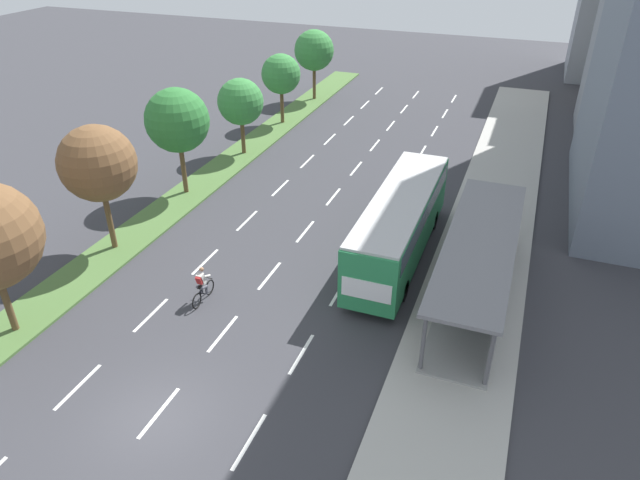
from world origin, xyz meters
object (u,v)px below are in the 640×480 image
object	(u,v)px
bus	(400,220)
median_tree_fifth	(281,74)
median_tree_second	(98,164)
median_tree_farthest	(314,50)
cyclist	(202,286)
median_tree_fourth	(241,102)
median_tree_third	(177,121)
bus_shelter	(484,263)

from	to	relation	value
bus	median_tree_fifth	bearing A→B (deg)	129.72
median_tree_second	median_tree_farthest	xyz separation A→B (m)	(0.29, 27.50, -0.38)
cyclist	bus	bearing A→B (deg)	43.19
cyclist	median_tree_fifth	world-z (taller)	median_tree_fifth
cyclist	median_tree_farthest	size ratio (longest dim) A/B	0.31
cyclist	median_tree_fourth	xyz separation A→B (m)	(-6.25, 16.05, 2.95)
median_tree_third	median_tree_farthest	distance (m)	20.63
median_tree_fifth	median_tree_farthest	distance (m)	6.88
median_tree_third	bus_shelter	bearing A→B (deg)	-14.49
median_tree_second	median_tree_third	distance (m)	6.88
median_tree_second	median_tree_fifth	bearing A→B (deg)	89.37
cyclist	median_tree_second	bearing A→B (deg)	160.66
cyclist	median_tree_farthest	distance (m)	30.66
median_tree_fifth	cyclist	bearing A→B (deg)	-74.55
bus	median_tree_fifth	xyz separation A→B (m)	(-13.48, 16.22, 1.86)
median_tree_fourth	median_tree_fifth	distance (m)	6.88
median_tree_fourth	median_tree_fifth	size ratio (longest dim) A/B	0.97
median_tree_farthest	median_tree_third	bearing A→B (deg)	-91.01
median_tree_third	median_tree_fifth	bearing A→B (deg)	88.74
cyclist	median_tree_fourth	distance (m)	17.48
cyclist	median_tree_third	bearing A→B (deg)	125.88
median_tree_fourth	median_tree_third	bearing A→B (deg)	-93.26
bus	median_tree_fifth	distance (m)	21.17
median_tree_third	median_tree_fourth	world-z (taller)	median_tree_third
cyclist	median_tree_fourth	size ratio (longest dim) A/B	0.35
median_tree_fourth	median_tree_fifth	bearing A→B (deg)	90.75
bus	median_tree_fifth	world-z (taller)	median_tree_fifth
median_tree_fifth	median_tree_farthest	size ratio (longest dim) A/B	0.90
bus_shelter	cyclist	bearing A→B (deg)	-158.44
bus	median_tree_farthest	bearing A→B (deg)	120.15
median_tree_second	median_tree_fourth	world-z (taller)	median_tree_second
median_tree_second	median_tree_fifth	xyz separation A→B (m)	(0.23, 20.62, -0.76)
median_tree_fifth	median_tree_second	bearing A→B (deg)	-90.63
cyclist	median_tree_third	size ratio (longest dim) A/B	0.29
median_tree_fifth	median_tree_farthest	world-z (taller)	median_tree_farthest
cyclist	median_tree_fourth	world-z (taller)	median_tree_fourth
median_tree_fourth	bus_shelter	bearing A→B (deg)	-33.15
bus	median_tree_third	distance (m)	14.23
bus	median_tree_second	world-z (taller)	median_tree_second
bus_shelter	bus	world-z (taller)	bus
bus	median_tree_farthest	world-z (taller)	median_tree_farthest
median_tree_fifth	bus	bearing A→B (deg)	-50.28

